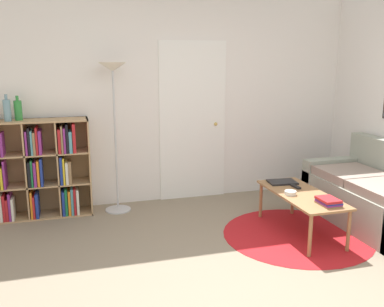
# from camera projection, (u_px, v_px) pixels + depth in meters

# --- Properties ---
(ground_plane) EXTENTS (14.00, 14.00, 0.00)m
(ground_plane) POSITION_uv_depth(u_px,v_px,m) (262.00, 305.00, 3.15)
(ground_plane) COLOR gray
(wall_back) EXTENTS (7.55, 0.11, 2.60)m
(wall_back) POSITION_uv_depth(u_px,v_px,m) (176.00, 99.00, 5.33)
(wall_back) COLOR silver
(wall_back) RESTS_ON ground_plane
(rug) EXTENTS (1.52, 1.52, 0.01)m
(rug) POSITION_uv_depth(u_px,v_px,m) (297.00, 235.00, 4.40)
(rug) COLOR #B2191E
(rug) RESTS_ON ground_plane
(bookshelf) EXTENTS (1.05, 0.34, 1.12)m
(bookshelf) POSITION_uv_depth(u_px,v_px,m) (41.00, 170.00, 4.84)
(bookshelf) COLOR tan
(bookshelf) RESTS_ON ground_plane
(floor_lamp) EXTENTS (0.32, 0.32, 1.74)m
(floor_lamp) POSITION_uv_depth(u_px,v_px,m) (113.00, 89.00, 4.82)
(floor_lamp) COLOR #B7B7BC
(floor_lamp) RESTS_ON ground_plane
(couch) EXTENTS (0.83, 1.60, 0.87)m
(couch) POSITION_uv_depth(u_px,v_px,m) (379.00, 198.00, 4.66)
(couch) COLOR gray
(couch) RESTS_ON ground_plane
(coffee_table) EXTENTS (0.49, 1.13, 0.43)m
(coffee_table) POSITION_uv_depth(u_px,v_px,m) (301.00, 197.00, 4.39)
(coffee_table) COLOR #996B42
(coffee_table) RESTS_ON ground_plane
(laptop) EXTENTS (0.32, 0.25, 0.02)m
(laptop) POSITION_uv_depth(u_px,v_px,m) (282.00, 182.00, 4.74)
(laptop) COLOR black
(laptop) RESTS_ON coffee_table
(bowl) EXTENTS (0.12, 0.12, 0.04)m
(bowl) POSITION_uv_depth(u_px,v_px,m) (290.00, 193.00, 4.32)
(bowl) COLOR silver
(bowl) RESTS_ON coffee_table
(book_stack_on_table) EXTENTS (0.18, 0.22, 0.06)m
(book_stack_on_table) POSITION_uv_depth(u_px,v_px,m) (328.00, 202.00, 4.02)
(book_stack_on_table) COLOR olive
(book_stack_on_table) RESTS_ON coffee_table
(remote) EXTENTS (0.05, 0.15, 0.02)m
(remote) POSITION_uv_depth(u_px,v_px,m) (296.00, 187.00, 4.57)
(remote) COLOR black
(remote) RESTS_ON coffee_table
(bottle_middle) EXTENTS (0.08, 0.08, 0.29)m
(bottle_middle) POSITION_uv_depth(u_px,v_px,m) (7.00, 110.00, 4.60)
(bottle_middle) COLOR #6B93A3
(bottle_middle) RESTS_ON bookshelf
(bottle_right) EXTENTS (0.08, 0.08, 0.27)m
(bottle_right) POSITION_uv_depth(u_px,v_px,m) (18.00, 110.00, 4.67)
(bottle_right) COLOR #2D8438
(bottle_right) RESTS_ON bookshelf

